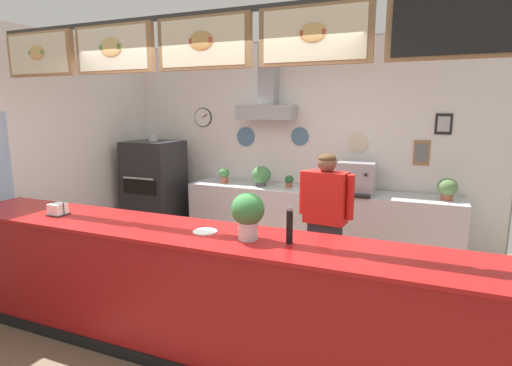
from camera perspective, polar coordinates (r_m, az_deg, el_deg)
name	(u,v)px	position (r m, az deg, el deg)	size (l,w,h in m)	color
ground_plane	(216,325)	(4.02, -5.59, -19.36)	(6.51, 6.51, 0.00)	brown
back_wall_assembly	(296,140)	(5.79, 5.59, 6.05)	(5.43, 2.85, 2.93)	gray
left_wall_with_window	(0,156)	(5.37, -32.39, 3.19)	(0.15, 5.22, 2.93)	white
service_counter	(192,292)	(3.46, -9.06, -14.89)	(4.79, 0.69, 1.04)	maroon
back_prep_counter	(316,223)	(5.64, 8.40, -5.54)	(3.68, 0.59, 0.91)	silver
pizza_oven	(155,190)	(6.38, -14.02, -1.01)	(0.75, 0.75, 1.61)	#232326
shop_worker	(325,222)	(4.31, 9.72, -5.40)	(0.58, 0.27, 1.54)	#232328
espresso_machine	(357,178)	(5.37, 14.02, 0.70)	(0.46, 0.50, 0.41)	#A3A5AD
potted_thyme	(447,188)	(5.35, 25.38, -0.65)	(0.24, 0.24, 0.27)	#9E563D
potted_sage	(261,175)	(5.72, 0.76, 1.08)	(0.27, 0.27, 0.28)	#4C4C51
potted_rosemary	(224,175)	(5.96, -4.51, 1.15)	(0.16, 0.16, 0.22)	#9E563D
potted_oregano	(289,181)	(5.66, 4.70, 0.33)	(0.12, 0.12, 0.17)	#9E563D
condiment_plate	(205,232)	(3.21, -7.21, -6.82)	(0.19, 0.19, 0.01)	white
pepper_grinder	(290,225)	(2.91, 4.76, -5.92)	(0.05, 0.05, 0.28)	black
napkin_holder	(58,210)	(4.10, -26.15, -3.40)	(0.16, 0.15, 0.12)	#262628
basil_vase	(248,214)	(2.98, -1.15, -4.38)	(0.25, 0.25, 0.35)	silver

